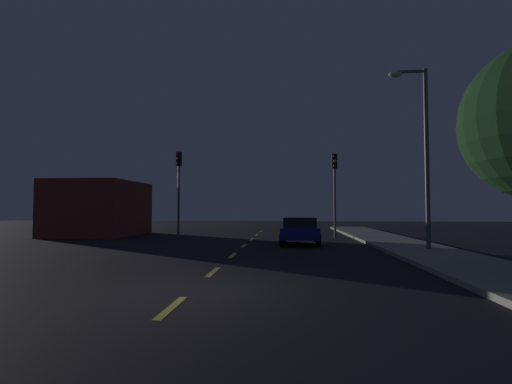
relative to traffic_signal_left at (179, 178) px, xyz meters
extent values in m
plane|color=black|center=(4.81, -8.57, -3.76)|extent=(80.00, 80.00, 0.00)
cube|color=gray|center=(12.31, -8.57, -3.69)|extent=(3.00, 40.00, 0.15)
cube|color=#EACC4C|center=(4.81, -16.77, -3.76)|extent=(0.16, 1.60, 0.01)
cube|color=#EACC4C|center=(4.81, -12.97, -3.76)|extent=(0.16, 1.60, 0.01)
cube|color=#EACC4C|center=(4.81, -9.17, -3.76)|extent=(0.16, 1.60, 0.01)
cube|color=#EACC4C|center=(4.81, -5.37, -3.76)|extent=(0.16, 1.60, 0.01)
cube|color=#EACC4C|center=(4.81, -1.57, -3.76)|extent=(0.16, 1.60, 0.01)
cube|color=#EACC4C|center=(4.81, 2.23, -3.76)|extent=(0.16, 1.60, 0.01)
cube|color=#EACC4C|center=(4.81, 6.03, -3.76)|extent=(0.16, 1.60, 0.01)
cylinder|color=#4C4C51|center=(0.00, 0.02, -1.06)|extent=(0.14, 0.14, 5.42)
cube|color=black|center=(0.00, 0.02, 1.20)|extent=(0.32, 0.24, 0.90)
sphere|color=red|center=(0.00, -0.14, 1.50)|extent=(0.20, 0.20, 0.20)
sphere|color=#3F2D0C|center=(0.00, -0.14, 1.20)|extent=(0.20, 0.20, 0.20)
sphere|color=#0C3319|center=(0.00, -0.14, 0.90)|extent=(0.20, 0.20, 0.20)
cylinder|color=#4C4C51|center=(9.82, 0.02, -1.18)|extent=(0.14, 0.14, 5.17)
cube|color=black|center=(9.82, 0.02, 0.95)|extent=(0.32, 0.24, 0.90)
sphere|color=#3F0C0C|center=(9.82, -0.14, 1.25)|extent=(0.20, 0.20, 0.20)
sphere|color=orange|center=(9.82, -0.14, 0.95)|extent=(0.20, 0.20, 0.20)
sphere|color=#0C3319|center=(9.82, -0.14, 0.65)|extent=(0.20, 0.20, 0.20)
cube|color=navy|center=(7.53, -4.29, -3.17)|extent=(1.93, 3.87, 0.55)
cube|color=black|center=(7.52, -4.48, -2.65)|extent=(1.65, 1.76, 0.48)
cylinder|color=black|center=(6.72, -2.91, -3.44)|extent=(0.24, 0.65, 0.64)
cylinder|color=black|center=(8.42, -2.96, -3.44)|extent=(0.24, 0.65, 0.64)
cylinder|color=black|center=(6.64, -5.62, -3.44)|extent=(0.24, 0.65, 0.64)
cylinder|color=black|center=(8.34, -5.67, -3.44)|extent=(0.24, 0.65, 0.64)
cylinder|color=#4C4C51|center=(12.61, -7.57, 0.02)|extent=(0.18, 0.18, 7.57)
cube|color=#4C4C51|center=(12.01, -7.57, 3.71)|extent=(1.20, 0.10, 0.10)
ellipsoid|color=silver|center=(11.41, -7.57, 3.61)|extent=(0.56, 0.36, 0.24)
cube|color=maroon|center=(-5.65, 0.82, -1.97)|extent=(4.93, 6.26, 3.60)
camera|label=1|loc=(6.89, -23.45, -2.00)|focal=26.43mm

